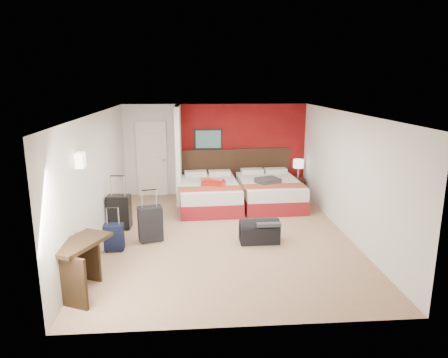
{
  "coord_description": "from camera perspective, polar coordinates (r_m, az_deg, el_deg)",
  "views": [
    {
      "loc": [
        -0.61,
        -7.92,
        3.11
      ],
      "look_at": [
        0.05,
        0.8,
        1.0
      ],
      "focal_mm": 32.74,
      "sensor_mm": 36.0,
      "label": 1
    }
  ],
  "objects": [
    {
      "name": "jacket_bundle",
      "position": [
        10.16,
        6.13,
        -0.22
      ],
      "size": [
        0.66,
        0.6,
        0.13
      ],
      "primitive_type": "cube",
      "rotation": [
        0.0,
        0.0,
        0.39
      ],
      "color": "#3A3B3F",
      "rests_on": "bed_right"
    },
    {
      "name": "entry_door",
      "position": [
        11.37,
        -10.03,
        2.79
      ],
      "size": [
        0.82,
        0.06,
        2.05
      ],
      "primitive_type": "cube",
      "color": "silver",
      "rests_on": "ground"
    },
    {
      "name": "nightstand",
      "position": [
        11.47,
        10.22,
        -1.08
      ],
      "size": [
        0.4,
        0.4,
        0.51
      ],
      "primitive_type": "cube",
      "rotation": [
        0.0,
        0.0,
        -0.12
      ],
      "color": "black",
      "rests_on": "ground"
    },
    {
      "name": "jacket_draped",
      "position": [
        8.04,
        6.1,
        -6.06
      ],
      "size": [
        0.47,
        0.4,
        0.06
      ],
      "primitive_type": "cube",
      "rotation": [
        0.0,
        0.0,
        0.02
      ],
      "color": "#37373C",
      "rests_on": "duffel_bag"
    },
    {
      "name": "table_lamp",
      "position": [
        11.35,
        10.33,
        1.42
      ],
      "size": [
        0.36,
        0.36,
        0.51
      ],
      "primitive_type": "cylinder",
      "rotation": [
        0.0,
        0.0,
        0.31
      ],
      "color": "beige",
      "rests_on": "nightstand"
    },
    {
      "name": "red_accent_panel",
      "position": [
        11.39,
        2.59,
        4.15
      ],
      "size": [
        3.5,
        0.04,
        2.5
      ],
      "primitive_type": "cube",
      "color": "maroon",
      "rests_on": "ground"
    },
    {
      "name": "duffel_bag",
      "position": [
        8.14,
        4.95,
        -7.48
      ],
      "size": [
        0.77,
        0.42,
        0.39
      ],
      "primitive_type": "cube",
      "rotation": [
        0.0,
        0.0,
        0.01
      ],
      "color": "black",
      "rests_on": "ground"
    },
    {
      "name": "desk",
      "position": [
        6.55,
        -19.35,
        -11.56
      ],
      "size": [
        0.87,
        1.11,
        0.83
      ],
      "primitive_type": "cube",
      "rotation": [
        0.0,
        0.0,
        -0.44
      ],
      "color": "black",
      "rests_on": "ground"
    },
    {
      "name": "bed_left",
      "position": [
        10.28,
        -2.11,
        -2.22
      ],
      "size": [
        1.55,
        2.16,
        0.63
      ],
      "primitive_type": "cube",
      "rotation": [
        0.0,
        0.0,
        0.04
      ],
      "color": "white",
      "rests_on": "ground"
    },
    {
      "name": "partition_wall",
      "position": [
        10.7,
        -6.37,
        3.47
      ],
      "size": [
        0.12,
        1.2,
        2.5
      ],
      "primitive_type": "cube",
      "color": "silver",
      "rests_on": "ground"
    },
    {
      "name": "red_suitcase_open",
      "position": [
        10.1,
        -1.54,
        -0.39
      ],
      "size": [
        0.73,
        0.87,
        0.09
      ],
      "primitive_type": "cube",
      "rotation": [
        0.0,
        0.0,
        -0.29
      ],
      "color": "#B41C0F",
      "rests_on": "bed_left"
    },
    {
      "name": "suitcase_navy",
      "position": [
        7.96,
        -15.09,
        -8.01
      ],
      "size": [
        0.36,
        0.22,
        0.49
      ],
      "primitive_type": "cube",
      "rotation": [
        0.0,
        0.0,
        0.01
      ],
      "color": "black",
      "rests_on": "ground"
    },
    {
      "name": "room_walls",
      "position": [
        9.55,
        -9.02,
        2.21
      ],
      "size": [
        5.02,
        6.52,
        2.5
      ],
      "color": "silver",
      "rests_on": "ground"
    },
    {
      "name": "suitcase_black",
      "position": [
        9.04,
        -14.4,
        -4.61
      ],
      "size": [
        0.5,
        0.34,
        0.71
      ],
      "primitive_type": "cube",
      "rotation": [
        0.0,
        0.0,
        -0.09
      ],
      "color": "black",
      "rests_on": "ground"
    },
    {
      "name": "bed_right",
      "position": [
        10.56,
        6.32,
        -1.84
      ],
      "size": [
        1.56,
        2.18,
        0.64
      ],
      "primitive_type": "cube",
      "rotation": [
        0.0,
        0.0,
        0.03
      ],
      "color": "white",
      "rests_on": "ground"
    },
    {
      "name": "suitcase_charcoal",
      "position": [
        8.23,
        -10.24,
        -6.33
      ],
      "size": [
        0.52,
        0.4,
        0.68
      ],
      "primitive_type": "cube",
      "rotation": [
        0.0,
        0.0,
        0.27
      ],
      "color": "black",
      "rests_on": "ground"
    },
    {
      "name": "ground",
      "position": [
        8.53,
        0.07,
        -7.82
      ],
      "size": [
        6.5,
        6.5,
        0.0
      ],
      "primitive_type": "plane",
      "color": "tan",
      "rests_on": "ground"
    }
  ]
}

